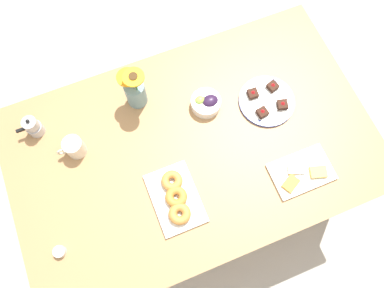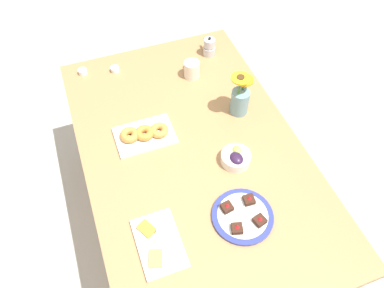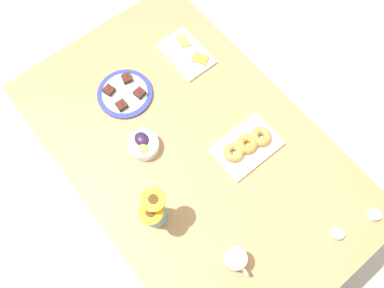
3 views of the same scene
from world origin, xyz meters
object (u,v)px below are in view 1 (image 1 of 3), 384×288
coffee_mug (74,147)px  grape_bowl (206,103)px  jam_cup_berry (59,252)px  moka_pot (33,127)px  dining_table (192,153)px  cheese_platter (302,172)px  dessert_plate (267,101)px  flower_vase (135,92)px  croissant_platter (176,198)px

coffee_mug → grape_bowl: coffee_mug is taller
jam_cup_berry → moka_pot: (-0.04, -0.54, 0.03)m
dining_table → cheese_platter: size_ratio=6.15×
grape_bowl → dessert_plate: grape_bowl is taller
moka_pot → coffee_mug: bearing=131.6°
grape_bowl → cheese_platter: grape_bowl is taller
dining_table → cheese_platter: 0.49m
cheese_platter → jam_cup_berry: bearing=-3.8°
dessert_plate → moka_pot: moka_pot is taller
dessert_plate → flower_vase: flower_vase is taller
grape_bowl → moka_pot: bearing=-12.6°
coffee_mug → moka_pot: (0.14, -0.16, 0.00)m
jam_cup_berry → flower_vase: (-0.51, -0.52, 0.07)m
cheese_platter → croissant_platter: croissant_platter is taller
moka_pot → croissant_platter: bearing=131.8°
dining_table → flower_vase: bearing=-64.4°
jam_cup_berry → grape_bowl: bearing=-154.5°
dining_table → grape_bowl: bearing=-129.7°
coffee_mug → dessert_plate: coffee_mug is taller
grape_bowl → cheese_platter: 0.51m
grape_bowl → flower_vase: size_ratio=0.55×
jam_cup_berry → moka_pot: bearing=-94.6°
grape_bowl → jam_cup_berry: 0.87m
dining_table → flower_vase: 0.38m
dessert_plate → moka_pot: size_ratio=2.14×
grape_bowl → croissant_platter: grape_bowl is taller
grape_bowl → cheese_platter: bearing=119.9°
jam_cup_berry → dessert_plate: size_ratio=0.19×
dining_table → flower_vase: size_ratio=6.49×
grape_bowl → jam_cup_berry: size_ratio=2.81×
grape_bowl → moka_pot: size_ratio=1.13×
dining_table → moka_pot: bearing=-28.3°
dessert_plate → flower_vase: size_ratio=1.03×
cheese_platter → dining_table: bearing=-36.0°
cheese_platter → moka_pot: bearing=-31.4°
grape_bowl → cheese_platter: size_ratio=0.52×
coffee_mug → grape_bowl: (-0.61, 0.01, -0.02)m
cheese_platter → flower_vase: size_ratio=1.05×
coffee_mug → cheese_platter: coffee_mug is taller
grape_bowl → moka_pot: moka_pot is taller
cheese_platter → moka_pot: 1.17m
coffee_mug → moka_pot: size_ratio=1.00×
coffee_mug → croissant_platter: 0.48m
dining_table → moka_pot: (0.61, -0.33, 0.13)m
grape_bowl → dessert_plate: size_ratio=0.53×
grape_bowl → flower_vase: (0.28, -0.14, 0.06)m
dining_table → jam_cup_berry: bearing=18.1°
croissant_platter → coffee_mug: bearing=-48.1°
grape_bowl → croissant_platter: size_ratio=0.48×
jam_cup_berry → dessert_plate: (-1.05, -0.29, -0.00)m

